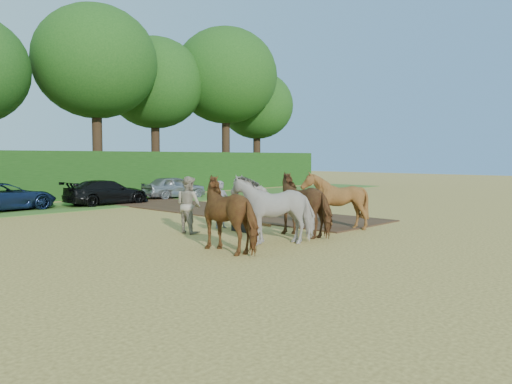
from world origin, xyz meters
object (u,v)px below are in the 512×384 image
spectator_far (236,207)px  parked_cars (19,196)px  plough_team (289,206)px  spectator_near (189,205)px

spectator_far → parked_cars: bearing=-11.3°
spectator_far → plough_team: size_ratio=0.23×
spectator_near → plough_team: 3.58m
spectator_far → plough_team: bearing=146.6°
spectator_far → plough_team: 2.91m
parked_cars → plough_team: bearing=-80.1°
plough_team → parked_cars: plough_team is taller
spectator_near → parked_cars: size_ratio=0.08×
spectator_near → spectator_far: spectator_near is taller
plough_team → spectator_near: bearing=115.2°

